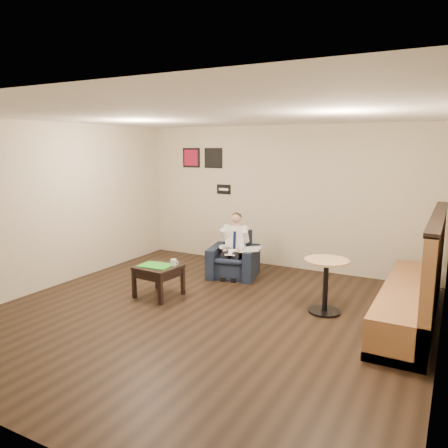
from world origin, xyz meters
The scene contains 19 objects.
ground centered at (0.00, 0.00, 0.00)m, with size 6.00×6.00×0.00m, color black.
wall_back centered at (0.00, 3.00, 1.40)m, with size 6.00×0.02×2.80m, color beige.
wall_front centered at (0.00, -3.00, 1.40)m, with size 6.00×0.02×2.80m, color beige.
wall_left centered at (-3.00, 0.00, 1.40)m, with size 0.02×6.00×2.80m, color beige.
wall_right centered at (3.00, 0.00, 1.40)m, with size 0.02×6.00×2.80m, color beige.
ceiling centered at (0.00, 0.00, 2.80)m, with size 6.00×6.00×0.02m, color white.
seating_sign centered at (-1.30, 2.98, 1.50)m, with size 0.32×0.02×0.20m, color black.
art_print_left centered at (-2.10, 2.98, 2.15)m, with size 0.42×0.03×0.42m, color #A31435.
art_print_right centered at (-1.55, 2.98, 2.15)m, with size 0.42×0.03×0.42m, color black.
armchair centered at (-0.52, 1.92, 0.41)m, with size 0.85×0.85×0.82m, color black.
seated_man centered at (-0.50, 1.81, 0.56)m, with size 0.53×0.80×1.12m, color white, non-canonical shape.
lap_papers centered at (-0.48, 1.73, 0.50)m, with size 0.19×0.27×0.01m, color white.
newspaper centered at (-0.17, 1.91, 0.56)m, with size 0.36×0.45×0.01m, color silver.
side_table centered at (-1.07, 0.36, 0.25)m, with size 0.62×0.62×0.51m, color black.
green_folder centered at (-1.11, 0.34, 0.51)m, with size 0.51×0.36×0.01m, color green.
coffee_mug centered at (-0.86, 0.48, 0.56)m, with size 0.09×0.09×0.11m, color white.
smartphone centered at (-1.00, 0.53, 0.51)m, with size 0.16×0.08×0.01m, color black.
banquette centered at (2.59, 1.14, 0.75)m, with size 0.70×2.93×1.50m, color #8F5F37.
cafe_table centered at (1.48, 0.93, 0.40)m, with size 0.64×0.64×0.80m, color tan.
Camera 1 is at (3.06, -5.09, 2.39)m, focal length 35.00 mm.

